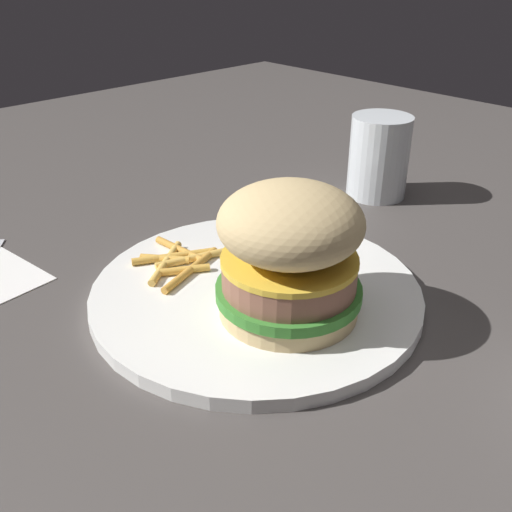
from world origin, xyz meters
The scene contains 5 objects.
ground_plane centered at (0.00, 0.00, 0.00)m, with size 1.60×1.60×0.00m, color #47423F.
plate centered at (0.01, 0.01, 0.01)m, with size 0.29×0.29×0.01m, color white.
sandwich centered at (0.02, 0.06, 0.07)m, with size 0.12×0.12×0.11m.
fries_pile centered at (0.03, -0.07, 0.02)m, with size 0.10×0.09×0.01m.
drink_glass centered at (-0.26, -0.06, 0.04)m, with size 0.07×0.07×0.10m.
Camera 1 is at (0.31, 0.32, 0.28)m, focal length 40.56 mm.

